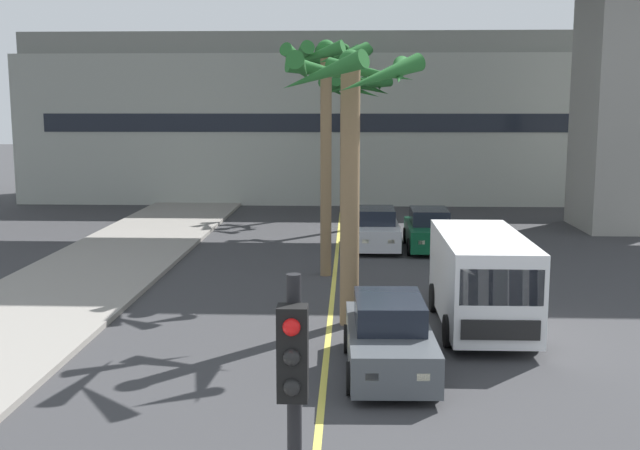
{
  "coord_description": "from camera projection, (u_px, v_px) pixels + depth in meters",
  "views": [
    {
      "loc": [
        0.53,
        1.04,
        5.51
      ],
      "look_at": [
        0.0,
        14.0,
        3.49
      ],
      "focal_mm": 43.17,
      "sensor_mm": 36.0,
      "label": 1
    }
  ],
  "objects": [
    {
      "name": "car_queue_front",
      "position": [
        429.0,
        231.0,
        29.69
      ],
      "size": [
        1.86,
        4.11,
        1.56
      ],
      "color": "#0C4728",
      "rests_on": "ground"
    },
    {
      "name": "palm_tree_near_median",
      "position": [
        354.0,
        100.0,
        33.77
      ],
      "size": [
        3.33,
        3.37,
        6.85
      ],
      "color": "brown",
      "rests_on": "ground"
    },
    {
      "name": "palm_tree_far_median",
      "position": [
        344.0,
        75.0,
        38.92
      ],
      "size": [
        2.99,
        3.01,
        8.6
      ],
      "color": "brown",
      "rests_on": "ground"
    },
    {
      "name": "palm_tree_mid_median",
      "position": [
        326.0,
        86.0,
        24.27
      ],
      "size": [
        2.95,
        3.01,
        7.55
      ],
      "color": "brown",
      "rests_on": "ground"
    },
    {
      "name": "pier_building_backdrop",
      "position": [
        343.0,
        119.0,
        45.76
      ],
      "size": [
        36.65,
        8.04,
        9.51
      ],
      "color": "#ADB2A8",
      "rests_on": "ground"
    },
    {
      "name": "car_queue_second",
      "position": [
        376.0,
        230.0,
        29.9
      ],
      "size": [
        1.85,
        4.11,
        1.56
      ],
      "color": "#B7BABF",
      "rests_on": "ground"
    },
    {
      "name": "palm_tree_farthest_median",
      "position": [
        350.0,
        115.0,
        18.78
      ],
      "size": [
        3.6,
        3.65,
        6.85
      ],
      "color": "brown",
      "rests_on": "ground"
    },
    {
      "name": "lane_stripe_center",
      "position": [
        333.0,
        287.0,
        23.54
      ],
      "size": [
        0.14,
        56.0,
        0.01
      ],
      "primitive_type": "cube",
      "color": "#DBCC4C",
      "rests_on": "ground"
    },
    {
      "name": "delivery_van",
      "position": [
        481.0,
        278.0,
        19.01
      ],
      "size": [
        2.16,
        5.25,
        2.36
      ],
      "color": "white",
      "rests_on": "ground"
    },
    {
      "name": "car_queue_third",
      "position": [
        389.0,
        338.0,
        15.99
      ],
      "size": [
        1.92,
        4.15,
        1.56
      ],
      "color": "#4C5156",
      "rests_on": "ground"
    }
  ]
}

